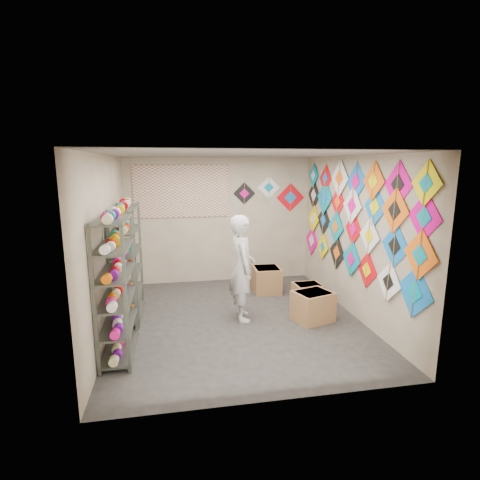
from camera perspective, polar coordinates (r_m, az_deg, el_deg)
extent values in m
plane|color=#2B2825|center=(6.42, -0.40, -12.02)|extent=(4.50, 4.50, 0.00)
plane|color=#B9A88D|center=(8.21, -3.14, 2.95)|extent=(4.00, 0.00, 4.00)
plane|color=#B9A88D|center=(3.88, 5.36, -6.61)|extent=(4.00, 0.00, 4.00)
plane|color=#B9A88D|center=(6.01, -19.57, -0.79)|extent=(0.00, 4.50, 4.50)
plane|color=#B9A88D|center=(6.65, 16.81, 0.50)|extent=(0.00, 4.50, 4.50)
plane|color=slate|center=(5.89, -0.44, 12.85)|extent=(4.50, 4.50, 0.00)
cube|color=#4C5147|center=(5.26, -18.33, -6.90)|extent=(0.40, 1.10, 1.90)
cube|color=#4C5147|center=(6.50, -16.81, -3.36)|extent=(0.40, 1.10, 1.90)
cylinder|color=#FE168D|center=(4.78, -19.17, -7.59)|extent=(0.12, 0.10, 0.12)
cylinder|color=orange|center=(4.96, -18.84, -6.88)|extent=(0.12, 0.10, 0.12)
cylinder|color=#FFB600|center=(5.14, -18.54, -6.22)|extent=(0.12, 0.10, 0.12)
cylinder|color=white|center=(5.32, -18.26, -5.61)|extent=(0.12, 0.10, 0.12)
cylinder|color=#C70602|center=(5.51, -17.99, -5.03)|extent=(0.12, 0.10, 0.12)
cylinder|color=#70129A|center=(5.69, -17.75, -4.50)|extent=(0.12, 0.10, 0.12)
cylinder|color=beige|center=(6.01, -17.35, -3.62)|extent=(0.12, 0.10, 0.12)
cylinder|color=#10998F|center=(6.20, -17.14, -3.17)|extent=(0.12, 0.10, 0.12)
cylinder|color=#FE168D|center=(6.38, -16.95, -2.75)|extent=(0.12, 0.10, 0.12)
cylinder|color=orange|center=(6.57, -16.77, -2.35)|extent=(0.12, 0.10, 0.12)
cylinder|color=#FFB600|center=(6.75, -16.60, -1.97)|extent=(0.12, 0.10, 0.12)
cylinder|color=white|center=(6.94, -16.43, -1.61)|extent=(0.12, 0.10, 0.12)
cube|color=blue|center=(5.29, 25.11, -7.16)|extent=(0.04, 0.71, 0.71)
cube|color=white|center=(5.73, 21.70, -5.94)|extent=(0.04, 0.59, 0.59)
cube|color=red|center=(6.26, 18.79, -4.33)|extent=(0.01, 0.60, 0.60)
cube|color=#008EAF|center=(6.67, 16.58, -2.76)|extent=(0.03, 0.63, 0.63)
cube|color=black|center=(7.21, 14.56, -1.85)|extent=(0.02, 0.64, 0.64)
cube|color=#FFE700|center=(7.77, 12.49, -0.95)|extent=(0.03, 0.53, 0.53)
cube|color=#E7028C|center=(8.37, 10.88, -0.06)|extent=(0.03, 0.67, 0.67)
cube|color=#FF660E|center=(5.11, 25.76, -2.10)|extent=(0.01, 0.65, 0.65)
cube|color=blue|center=(5.57, 22.54, -0.82)|extent=(0.01, 0.64, 0.64)
cube|color=white|center=(6.11, 19.10, 0.59)|extent=(0.01, 0.58, 0.58)
cube|color=red|center=(6.60, 16.88, 1.64)|extent=(0.03, 0.57, 0.57)
cube|color=#008EAF|center=(7.18, 14.36, 1.93)|extent=(0.02, 0.63, 0.63)
cube|color=black|center=(7.74, 12.61, 2.98)|extent=(0.02, 0.62, 0.62)
cube|color=#FFE700|center=(8.20, 11.12, 3.18)|extent=(0.04, 0.59, 0.59)
cube|color=#E7028C|center=(5.05, 26.29, 3.14)|extent=(0.01, 0.63, 0.63)
cube|color=#FF660E|center=(5.52, 22.52, 4.20)|extent=(0.02, 0.64, 0.64)
cube|color=blue|center=(5.99, 19.87, 4.79)|extent=(0.04, 0.61, 0.61)
cube|color=white|center=(6.59, 16.71, 5.07)|extent=(0.03, 0.66, 0.66)
cube|color=red|center=(7.13, 14.67, 5.67)|extent=(0.02, 0.57, 0.57)
cube|color=#008EAF|center=(7.65, 12.73, 6.36)|extent=(0.04, 0.71, 0.71)
cube|color=black|center=(8.22, 11.20, 6.75)|extent=(0.01, 0.65, 0.65)
cube|color=#FFE700|center=(5.01, 26.54, 7.74)|extent=(0.03, 0.56, 0.56)
cube|color=#E7028C|center=(5.51, 22.93, 7.80)|extent=(0.01, 0.66, 0.66)
cube|color=#FF660E|center=(6.01, 19.68, 8.44)|extent=(0.03, 0.61, 0.60)
cube|color=blue|center=(6.53, 17.25, 8.53)|extent=(0.04, 0.67, 0.67)
cube|color=white|center=(7.04, 14.94, 9.08)|extent=(0.01, 0.69, 0.69)
cube|color=red|center=(7.66, 12.90, 9.16)|extent=(0.03, 0.57, 0.57)
cube|color=#008EAF|center=(8.21, 11.12, 9.64)|extent=(0.02, 0.52, 0.52)
cube|color=black|center=(8.22, 0.66, 7.10)|extent=(0.49, 0.02, 0.49)
cube|color=white|center=(8.33, 4.41, 7.99)|extent=(0.49, 0.02, 0.49)
cube|color=red|center=(8.49, 7.68, 6.42)|extent=(0.64, 0.02, 0.64)
cube|color=#7B479B|center=(8.06, -8.88, 7.33)|extent=(2.00, 0.01, 1.10)
imported|color=beige|center=(6.18, 0.35, -4.28)|extent=(0.66, 0.45, 1.76)
cube|color=#9F6E45|center=(6.41, 11.02, -9.88)|extent=(0.71, 0.65, 0.49)
cube|color=#9F6E45|center=(7.08, 10.22, -8.17)|extent=(0.52, 0.43, 0.41)
cube|color=#9F6E45|center=(7.68, 4.07, -6.04)|extent=(0.56, 0.61, 0.51)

